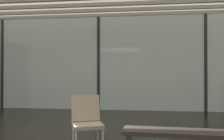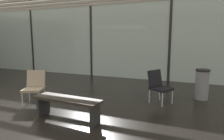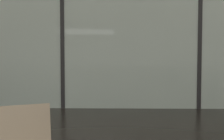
{
  "view_description": "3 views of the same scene",
  "coord_description": "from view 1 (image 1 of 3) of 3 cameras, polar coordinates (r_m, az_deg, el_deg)",
  "views": [
    {
      "loc": [
        1.54,
        -3.14,
        1.26
      ],
      "look_at": [
        0.78,
        2.74,
        1.32
      ],
      "focal_mm": 39.87,
      "sensor_mm": 36.0,
      "label": 1
    },
    {
      "loc": [
        4.38,
        -3.01,
        1.68
      ],
      "look_at": [
        1.65,
        3.67,
        0.56
      ],
      "focal_mm": 31.84,
      "sensor_mm": 36.0,
      "label": 2
    },
    {
      "loc": [
        1.41,
        -1.22,
        1.3
      ],
      "look_at": [
        1.23,
        7.08,
        0.9
      ],
      "focal_mm": 39.96,
      "sensor_mm": 36.0,
      "label": 3
    }
  ],
  "objects": [
    {
      "name": "glass_curtain_wall",
      "position": [
        8.48,
        -3.07,
        1.6
      ],
      "size": [
        14.0,
        0.08,
        3.16
      ],
      "primitive_type": "cube",
      "color": "#A3B7B2",
      "rests_on": "ground"
    },
    {
      "name": "window_mullion_0",
      "position": [
        9.75,
        -23.74,
        1.37
      ],
      "size": [
        0.1,
        0.12,
        3.16
      ],
      "primitive_type": "cube",
      "color": "black",
      "rests_on": "ground"
    },
    {
      "name": "window_mullion_1",
      "position": [
        8.48,
        -3.07,
        1.6
      ],
      "size": [
        0.1,
        0.12,
        3.16
      ],
      "primitive_type": "cube",
      "color": "black",
      "rests_on": "ground"
    },
    {
      "name": "window_mullion_2",
      "position": [
        8.57,
        20.62,
        1.62
      ],
      "size": [
        0.1,
        0.12,
        3.16
      ],
      "primitive_type": "cube",
      "color": "black",
      "rests_on": "ground"
    },
    {
      "name": "parked_airplane",
      "position": [
        13.5,
        -1.16,
        3.5
      ],
      "size": [
        10.87,
        4.44,
        4.44
      ],
      "color": "silver",
      "rests_on": "ground"
    },
    {
      "name": "lounge_chair_2",
      "position": [
        4.23,
        -5.83,
        -11.0
      ],
      "size": [
        0.64,
        0.67,
        0.87
      ],
      "rotation": [
        0.0,
        0.0,
        0.38
      ],
      "color": "#7F705B",
      "rests_on": "ground"
    },
    {
      "name": "waiting_bench",
      "position": [
        3.62,
        14.85,
        -14.89
      ],
      "size": [
        1.52,
        0.48,
        0.47
      ],
      "rotation": [
        0.0,
        0.0,
        -0.05
      ],
      "color": "#28231E",
      "rests_on": "ground"
    }
  ]
}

